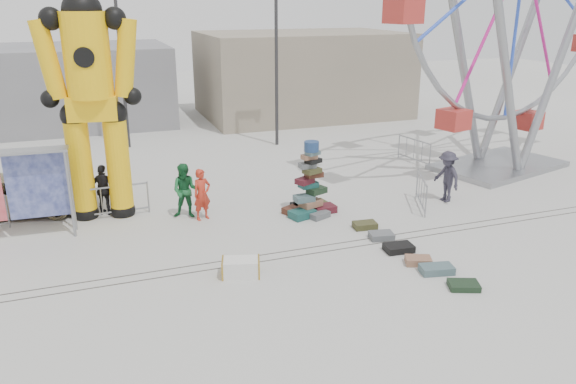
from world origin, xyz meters
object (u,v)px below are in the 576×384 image
object	(u,v)px
banner_scaffold	(2,175)
pedestrian_green	(186,191)
barricade_wheel_front	(421,192)
pedestrian_grey	(447,176)
lamp_post_left	(122,54)
barricade_dummy_c	(118,201)
suitcase_tower	(310,194)
parked_suv	(18,194)
barricade_wheel_back	(414,151)
steamer_trunk	(241,268)
pedestrian_red	(202,194)
lamp_post_right	(278,53)
crash_test_dummy	(91,90)
barricade_dummy_b	(61,199)
pedestrian_black	(104,190)

from	to	relation	value
banner_scaffold	pedestrian_green	distance (m)	5.42
banner_scaffold	barricade_wheel_front	xyz separation A→B (m)	(13.14, -1.74, -1.51)
pedestrian_grey	pedestrian_green	bearing A→B (deg)	-104.75
lamp_post_left	pedestrian_green	xyz separation A→B (m)	(0.91, -10.33, -3.56)
pedestrian_green	pedestrian_grey	bearing A→B (deg)	10.64
barricade_dummy_c	suitcase_tower	bearing A→B (deg)	-19.74
lamp_post_left	barricade_dummy_c	world-z (taller)	lamp_post_left
suitcase_tower	parked_suv	distance (m)	9.83
barricade_wheel_back	pedestrian_green	distance (m)	11.09
steamer_trunk	pedestrian_red	size ratio (longest dim) A/B	0.58
barricade_wheel_front	steamer_trunk	bearing A→B (deg)	135.35
suitcase_tower	lamp_post_right	bearing A→B (deg)	63.70
barricade_dummy_c	pedestrian_grey	bearing A→B (deg)	-14.70
lamp_post_right	pedestrian_grey	bearing A→B (deg)	-73.55
pedestrian_red	barricade_wheel_back	bearing A→B (deg)	0.46
banner_scaffold	pedestrian_red	distance (m)	5.90
crash_test_dummy	barricade_wheel_front	distance (m)	11.39
steamer_trunk	pedestrian_red	world-z (taller)	pedestrian_red
barricade_dummy_c	barricade_wheel_back	bearing A→B (deg)	7.78
barricade_dummy_b	barricade_dummy_c	size ratio (longest dim) A/B	1.00
barricade_wheel_back	pedestrian_black	bearing A→B (deg)	-91.80
lamp_post_right	pedestrian_red	world-z (taller)	lamp_post_right
pedestrian_green	pedestrian_black	size ratio (longest dim) A/B	1.07
lamp_post_right	steamer_trunk	xyz separation A→B (m)	(-5.50, -13.00, -4.25)
barricade_dummy_c	barricade_wheel_front	distance (m)	10.32
barricade_dummy_c	banner_scaffold	bearing A→B (deg)	-166.39
lamp_post_left	barricade_dummy_c	xyz separation A→B (m)	(-1.22, -9.49, -3.93)
pedestrian_black	steamer_trunk	bearing A→B (deg)	144.09
suitcase_tower	barricade_wheel_back	world-z (taller)	suitcase_tower
steamer_trunk	pedestrian_red	xyz separation A→B (m)	(-0.11, 4.31, 0.63)
lamp_post_right	banner_scaffold	distance (m)	14.36
barricade_wheel_front	barricade_wheel_back	distance (m)	5.69
pedestrian_green	parked_suv	xyz separation A→B (m)	(-5.24, 2.34, -0.26)
crash_test_dummy	suitcase_tower	bearing A→B (deg)	-9.60
banner_scaffold	pedestrian_grey	world-z (taller)	banner_scaffold
parked_suv	pedestrian_grey	bearing A→B (deg)	-96.81
lamp_post_left	banner_scaffold	bearing A→B (deg)	-112.85
pedestrian_green	parked_suv	size ratio (longest dim) A/B	0.39
barricade_wheel_front	pedestrian_black	size ratio (longest dim) A/B	1.16
barricade_dummy_c	pedestrian_grey	distance (m)	11.41
crash_test_dummy	banner_scaffold	distance (m)	3.64
suitcase_tower	steamer_trunk	bearing A→B (deg)	-146.83
steamer_trunk	barricade_dummy_b	bearing A→B (deg)	141.43
barricade_dummy_c	pedestrian_red	xyz separation A→B (m)	(2.60, -1.19, 0.31)
barricade_wheel_back	pedestrian_green	xyz separation A→B (m)	(-10.63, -3.14, 0.37)
lamp_post_left	steamer_trunk	world-z (taller)	lamp_post_left
lamp_post_right	barricade_wheel_back	bearing A→B (deg)	-48.78
crash_test_dummy	barricade_wheel_back	distance (m)	13.86
banner_scaffold	barricade_dummy_b	size ratio (longest dim) A/B	1.90
barricade_wheel_front	parked_suv	bearing A→B (deg)	96.23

